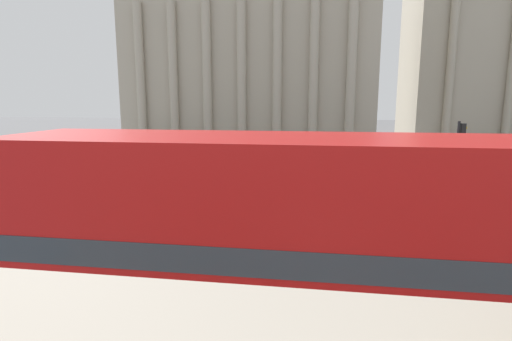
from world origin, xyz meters
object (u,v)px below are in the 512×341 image
car_navy (434,166)px  pedestrian_black (321,155)px  traffic_light_near (291,176)px  traffic_light_mid (458,152)px  double_decker_bus (289,244)px  plaza_building_left (251,64)px  pedestrian_grey (408,153)px  car_white (255,156)px  pedestrian_red (160,185)px

car_navy → pedestrian_black: 7.53m
traffic_light_near → traffic_light_mid: bearing=38.8°
double_decker_bus → plaza_building_left: 40.21m
traffic_light_near → pedestrian_grey: (7.71, 18.08, -1.46)m
pedestrian_black → pedestrian_grey: bearing=-128.9°
car_navy → pedestrian_grey: (-0.58, 4.81, 0.21)m
car_white → traffic_light_mid: bearing=36.9°
plaza_building_left → car_navy: size_ratio=6.53×
double_decker_bus → car_navy: bearing=60.6°
pedestrian_red → pedestrian_black: 14.19m
traffic_light_near → pedestrian_grey: bearing=66.9°
car_white → pedestrian_red: (-2.49, -12.74, 0.35)m
traffic_light_mid → pedestrian_black: traffic_light_mid is taller
double_decker_bus → pedestrian_grey: double_decker_bus is taller
double_decker_bus → pedestrian_black: size_ratio=6.07×
double_decker_bus → car_navy: 21.38m
traffic_light_mid → plaza_building_left: bearing=117.6°
traffic_light_mid → car_white: (-10.96, 10.64, -1.88)m
double_decker_bus → pedestrian_red: size_ratio=5.57×
plaza_building_left → traffic_light_near: size_ratio=7.57×
pedestrian_grey → pedestrian_black: 6.90m
car_navy → car_white: (-12.04, 3.18, 0.00)m
plaza_building_left → traffic_light_near: 33.83m
double_decker_bus → car_white: 23.41m
traffic_light_near → car_white: traffic_light_near is taller
car_navy → traffic_light_near: bearing=-164.5°
car_white → traffic_light_near: bearing=3.9°
car_white → pedestrian_grey: 11.57m
pedestrian_red → pedestrian_grey: 20.03m
plaza_building_left → pedestrian_grey: plaza_building_left is taller
double_decker_bus → traffic_light_near: bearing=85.7°
pedestrian_grey → double_decker_bus: bearing=59.1°
plaza_building_left → pedestrian_black: 20.13m
traffic_light_near → car_navy: 15.74m
double_decker_bus → car_navy: size_ratio=2.41×
traffic_light_mid → pedestrian_grey: (0.50, 12.28, -1.67)m
double_decker_bus → pedestrian_black: (0.82, 22.32, -1.43)m
pedestrian_red → pedestrian_black: (7.44, 12.08, -0.10)m
traffic_light_mid → pedestrian_black: bearing=121.0°
double_decker_bus → plaza_building_left: bearing=92.7°
pedestrian_grey → traffic_light_near: bearing=52.5°
double_decker_bus → car_white: (-4.13, 22.98, -1.68)m
car_white → pedestrian_red: pedestrian_red is taller
double_decker_bus → plaza_building_left: plaza_building_left is taller
pedestrian_black → double_decker_bus: bearing=119.6°
pedestrian_red → pedestrian_black: bearing=-87.8°
car_white → pedestrian_black: bearing=73.5°
traffic_light_near → car_white: 16.95m
car_navy → car_white: 12.45m
traffic_light_mid → car_navy: traffic_light_mid is taller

